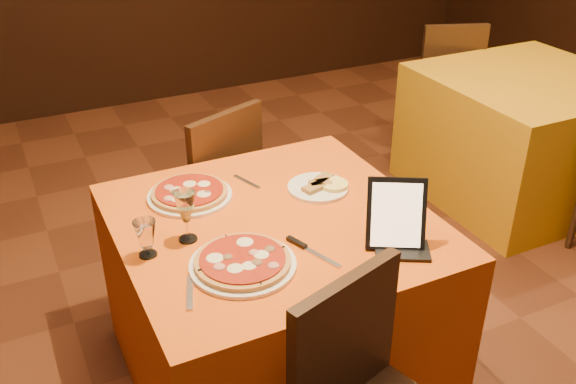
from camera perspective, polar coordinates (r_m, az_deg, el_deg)
name	(u,v)px	position (r m, az deg, el deg)	size (l,w,h in m)	color
floor	(385,370)	(2.83, 8.61, -15.39)	(6.00, 7.00, 0.01)	#5E2D19
main_table	(274,301)	(2.53, -1.23, -9.66)	(1.10, 1.10, 0.75)	#E0560E
side_table	(522,136)	(4.12, 20.07, 4.67)	(1.10, 1.10, 0.75)	orange
chair_main_far	(202,190)	(3.14, -7.64, 0.15)	(0.46, 0.46, 0.91)	black
chair_side_far	(440,83)	(4.64, 13.37, 9.40)	(0.41, 0.41, 0.91)	black
pizza_near	(243,263)	(2.07, -4.05, -6.29)	(0.35, 0.35, 0.03)	white
pizza_far	(190,194)	(2.47, -8.74, -0.18)	(0.32, 0.32, 0.03)	white
cutlet_dish	(318,186)	(2.51, 2.68, 0.51)	(0.24, 0.24, 0.03)	white
wine_glass	(186,216)	(2.18, -9.05, -2.12)	(0.07, 0.07, 0.19)	#CFCE75
water_glass	(146,239)	(2.14, -12.51, -4.07)	(0.07, 0.07, 0.13)	white
tablet	(396,214)	(2.15, 9.60, -1.93)	(0.20, 0.02, 0.24)	black
knife	(315,254)	(2.13, 2.44, -5.50)	(0.22, 0.02, 0.01)	silver
fork_near	(190,293)	(1.98, -8.72, -8.84)	(0.16, 0.02, 0.01)	#AEAEB4
fork_far	(247,182)	(2.56, -3.69, 0.90)	(0.15, 0.02, 0.01)	silver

